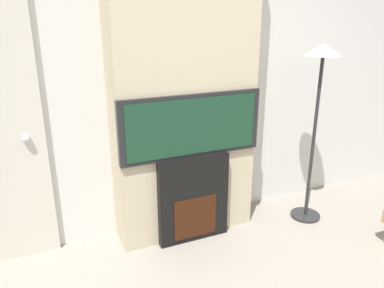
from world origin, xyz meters
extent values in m
cube|color=silver|center=(0.00, 2.03, 1.35)|extent=(6.00, 0.06, 2.70)
cube|color=#BCAD8E|center=(0.00, 1.84, 1.35)|extent=(1.17, 0.32, 2.70)
cube|color=black|center=(0.00, 1.68, 0.37)|extent=(0.61, 0.14, 0.75)
cube|color=#33160A|center=(0.00, 1.60, 0.22)|extent=(0.38, 0.01, 0.36)
cube|color=black|center=(0.00, 1.68, 1.00)|extent=(1.17, 0.06, 0.51)
cube|color=#143823|center=(0.00, 1.64, 1.00)|extent=(1.08, 0.01, 0.44)
cylinder|color=#262628|center=(1.12, 1.55, 0.01)|extent=(0.27, 0.27, 0.03)
cylinder|color=#262628|center=(1.12, 1.55, 0.76)|extent=(0.03, 0.03, 1.48)
cone|color=silver|center=(1.12, 1.55, 1.55)|extent=(0.30, 0.30, 0.10)
sphere|color=silver|center=(-1.19, 1.94, 0.97)|extent=(0.06, 0.06, 0.06)
camera|label=1|loc=(-1.13, -0.89, 1.82)|focal=35.00mm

